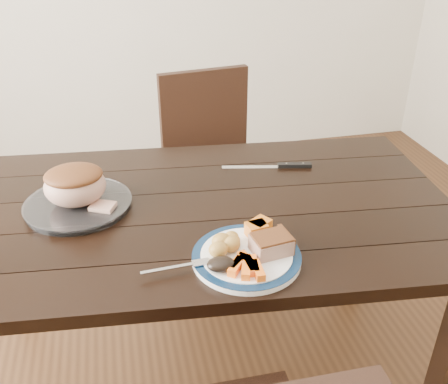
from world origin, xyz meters
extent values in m
plane|color=#472B16|center=(0.00, 0.00, 0.00)|extent=(4.00, 4.00, 0.00)
cube|color=black|center=(0.00, 0.00, 0.73)|extent=(1.68, 1.05, 0.04)
cube|color=black|center=(-0.68, 0.44, 0.35)|extent=(0.07, 0.07, 0.71)
cube|color=black|center=(0.68, -0.44, 0.35)|extent=(0.07, 0.07, 0.71)
cube|color=black|center=(0.75, 0.30, 0.35)|extent=(0.07, 0.07, 0.71)
cube|color=black|center=(0.21, 0.65, 0.45)|extent=(0.48, 0.48, 0.04)
cube|color=black|center=(0.18, 0.85, 0.70)|extent=(0.42, 0.10, 0.46)
cube|color=black|center=(0.36, 0.85, 0.21)|extent=(0.04, 0.04, 0.43)
cube|color=black|center=(0.42, 0.50, 0.21)|extent=(0.04, 0.04, 0.43)
cube|color=black|center=(0.01, 0.80, 0.21)|extent=(0.04, 0.04, 0.43)
cube|color=black|center=(0.06, 0.45, 0.21)|extent=(0.04, 0.04, 0.43)
cylinder|color=white|center=(0.08, -0.30, 0.76)|extent=(0.29, 0.29, 0.02)
torus|color=#0B213B|center=(0.08, -0.30, 0.77)|extent=(0.29, 0.29, 0.02)
cylinder|color=white|center=(-0.36, 0.07, 0.76)|extent=(0.32, 0.32, 0.02)
cube|color=#A97B67|center=(0.14, -0.30, 0.79)|extent=(0.11, 0.09, 0.04)
ellipsoid|color=gold|center=(0.05, -0.24, 0.79)|extent=(0.04, 0.04, 0.03)
ellipsoid|color=gold|center=(0.04, -0.28, 0.79)|extent=(0.05, 0.05, 0.04)
ellipsoid|color=gold|center=(0.05, -0.26, 0.79)|extent=(0.04, 0.04, 0.03)
ellipsoid|color=gold|center=(0.02, -0.26, 0.79)|extent=(0.05, 0.05, 0.05)
ellipsoid|color=gold|center=(0.00, -0.29, 0.79)|extent=(0.05, 0.05, 0.04)
cube|color=orange|center=(0.07, -0.34, 0.78)|extent=(0.04, 0.07, 0.02)
cube|color=orange|center=(0.03, -0.36, 0.78)|extent=(0.06, 0.07, 0.02)
cube|color=orange|center=(0.06, -0.37, 0.78)|extent=(0.04, 0.07, 0.02)
cube|color=orange|center=(0.08, -0.38, 0.78)|extent=(0.02, 0.07, 0.02)
cube|color=orange|center=(0.07, -0.36, 0.78)|extent=(0.03, 0.07, 0.02)
cube|color=orange|center=(0.08, -0.36, 0.78)|extent=(0.03, 0.07, 0.02)
cube|color=orange|center=(0.04, -0.34, 0.78)|extent=(0.06, 0.06, 0.02)
cube|color=orange|center=(0.14, -0.21, 0.79)|extent=(0.07, 0.07, 0.04)
cube|color=orange|center=(0.12, -0.22, 0.79)|extent=(0.06, 0.05, 0.04)
ellipsoid|color=black|center=(0.00, -0.35, 0.79)|extent=(0.07, 0.05, 0.03)
cube|color=silver|center=(-0.13, -0.32, 0.77)|extent=(0.14, 0.02, 0.00)
cube|color=silver|center=(-0.05, -0.31, 0.77)|extent=(0.05, 0.03, 0.00)
ellipsoid|color=tan|center=(-0.36, 0.07, 0.83)|extent=(0.18, 0.16, 0.12)
cube|color=tan|center=(-0.29, 0.02, 0.78)|extent=(0.09, 0.08, 0.02)
cube|color=silver|center=(0.23, 0.22, 0.75)|extent=(0.20, 0.06, 0.00)
cube|color=black|center=(0.39, 0.18, 0.76)|extent=(0.12, 0.04, 0.01)
camera|label=1|loc=(-0.21, -1.31, 1.56)|focal=40.00mm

